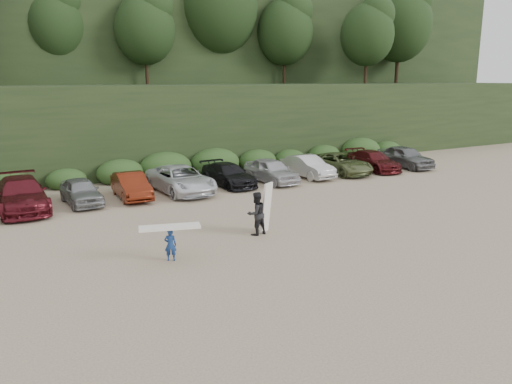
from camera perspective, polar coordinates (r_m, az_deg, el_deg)
ground at (r=20.42m, az=0.44°, el=-5.66°), size 120.00×120.00×0.00m
hillside_backdrop at (r=53.78m, az=-19.98°, el=17.19°), size 90.00×41.50×28.00m
parked_cars at (r=29.14m, az=-9.17°, el=1.36°), size 36.59×5.84×1.64m
child_surfer at (r=18.33m, az=-9.79°, el=-5.10°), size 2.27×1.17×1.31m
adult_surfer at (r=21.05m, az=0.13°, el=-2.42°), size 1.40×0.85×2.18m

